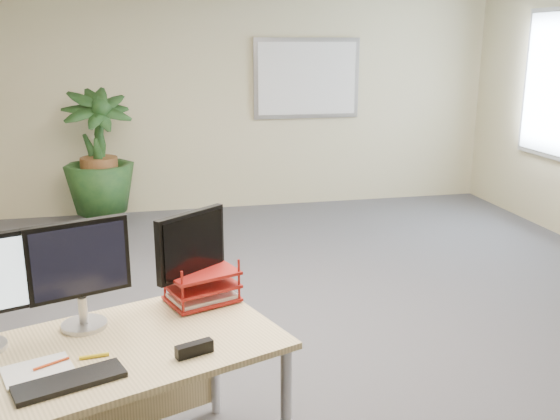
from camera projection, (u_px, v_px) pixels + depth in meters
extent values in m
plane|color=#4A494F|center=(281.00, 369.00, 3.90)|extent=(8.00, 8.00, 0.00)
cube|color=#C9C08E|center=(207.00, 97.00, 7.32)|extent=(7.00, 0.04, 2.70)
cube|color=#A8A8AC|center=(307.00, 78.00, 7.49)|extent=(1.30, 0.03, 0.95)
cube|color=white|center=(307.00, 79.00, 7.47)|extent=(1.20, 0.01, 0.85)
cube|color=tan|center=(50.00, 367.00, 2.51)|extent=(2.07, 1.42, 0.03)
cube|color=tan|center=(39.00, 403.00, 2.90)|extent=(1.71, 0.65, 0.58)
cylinder|color=#B9B8BD|center=(286.00, 418.00, 2.79)|extent=(0.05, 0.05, 0.70)
cylinder|color=#B9B8BD|center=(214.00, 354.00, 3.36)|extent=(0.05, 0.05, 0.70)
imported|color=#143818|center=(99.00, 159.00, 6.75)|extent=(1.05, 1.05, 1.50)
cylinder|color=#B9B8BD|center=(84.00, 325.00, 2.82)|extent=(0.20, 0.20, 0.02)
cylinder|color=#B9B8BD|center=(83.00, 310.00, 2.80)|extent=(0.04, 0.04, 0.12)
cube|color=black|center=(78.00, 259.00, 2.73)|extent=(0.43, 0.19, 0.35)
cube|color=black|center=(80.00, 261.00, 2.71)|extent=(0.38, 0.15, 0.31)
cylinder|color=#B9B8BD|center=(193.00, 300.00, 3.09)|extent=(0.19, 0.19, 0.02)
cylinder|color=#B9B8BD|center=(193.00, 287.00, 3.08)|extent=(0.04, 0.04, 0.11)
cube|color=black|center=(191.00, 244.00, 3.02)|extent=(0.35, 0.29, 0.32)
cube|color=black|center=(194.00, 245.00, 3.00)|extent=(0.30, 0.24, 0.28)
cube|color=black|center=(70.00, 381.00, 2.35)|extent=(0.43, 0.27, 0.02)
cube|color=white|center=(38.00, 371.00, 2.43)|extent=(0.30, 0.26, 0.01)
cylinder|color=#DE4718|center=(51.00, 364.00, 2.46)|extent=(0.13, 0.08, 0.01)
cylinder|color=yellow|center=(94.00, 356.00, 2.54)|extent=(0.12, 0.03, 0.02)
cube|color=maroon|center=(202.00, 298.00, 3.09)|extent=(0.40, 0.35, 0.01)
cube|color=maroon|center=(202.00, 285.00, 3.07)|extent=(0.40, 0.35, 0.01)
cube|color=maroon|center=(201.00, 272.00, 3.06)|extent=(0.40, 0.35, 0.01)
cube|color=white|center=(202.00, 296.00, 3.09)|extent=(0.36, 0.31, 0.02)
cube|color=black|center=(194.00, 349.00, 2.56)|extent=(0.16, 0.09, 0.05)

